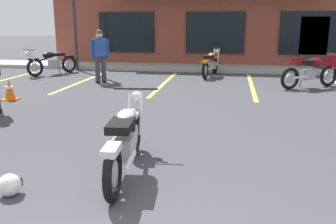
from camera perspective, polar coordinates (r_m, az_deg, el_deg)
The scene contains 11 objects.
ground_plane at distance 6.63m, azimuth 3.24°, elevation -2.93°, with size 80.00×80.00×0.00m, color #3D3D42.
sidewalk_kerb at distance 15.07m, azimuth 7.06°, elevation 6.82°, with size 22.00×1.80×0.14m, color #A8A59E.
brick_storefront_building at distance 18.64m, azimuth 7.83°, elevation 14.07°, with size 14.33×6.72×3.97m.
painted_stall_lines at distance 11.53m, azimuth 6.13°, elevation 4.31°, with size 13.73×4.80×0.01m.
motorcycle_foreground_classic at distance 4.69m, azimuth -6.66°, elevation -4.29°, with size 0.66×2.11×0.98m.
motorcycle_red_sportbike at distance 14.22m, azimuth -17.65°, elevation 7.44°, with size 1.30×1.89×0.98m.
motorcycle_blue_standard at distance 13.21m, azimuth 6.67°, elevation 7.55°, with size 0.76×2.09×0.98m.
motorcycle_green_cafe_racer at distance 11.64m, azimuth 21.74°, elevation 6.11°, with size 1.87×1.35×0.98m.
person_in_black_shirt at distance 11.82m, azimuth -10.57°, elevation 9.03°, with size 0.55×0.43×1.68m.
helmet_on_pavement at distance 4.57m, azimuth -23.47°, elevation -10.39°, with size 0.26×0.26×0.26m.
traffic_cone at distance 9.96m, azimuth -23.49°, elevation 3.20°, with size 0.34×0.34×0.53m.
Camera 1 is at (0.70, -2.22, 1.93)m, focal length 39.09 mm.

